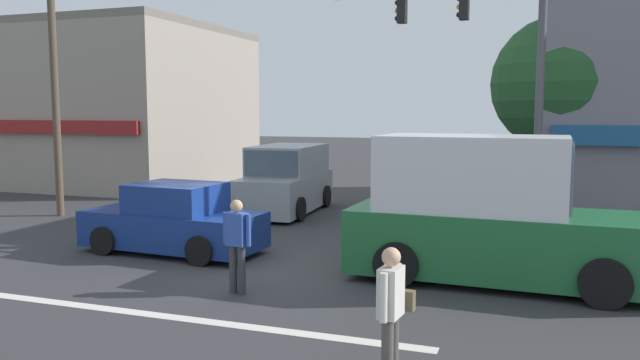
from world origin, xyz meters
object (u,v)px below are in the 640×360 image
box_truck_crossing_rightbound (490,216)px  van_waiting_far (287,181)px  traffic_light_mast (494,67)px  pedestrian_foreground_with_bag (392,308)px  utility_pole_near_left (54,78)px  street_tree (560,84)px  pedestrian_mid_crossing (237,240)px  sedan_parked_curbside (174,221)px

box_truck_crossing_rightbound → van_waiting_far: size_ratio=1.20×
traffic_light_mast → box_truck_crossing_rightbound: bearing=-86.1°
pedestrian_foreground_with_bag → utility_pole_near_left: bearing=145.8°
street_tree → pedestrian_mid_crossing: street_tree is taller
street_tree → traffic_light_mast: bearing=-110.5°
traffic_light_mast → pedestrian_foreground_with_bag: (-0.52, -7.79, -3.22)m
pedestrian_foreground_with_bag → van_waiting_far: bearing=117.9°
street_tree → sedan_parked_curbside: size_ratio=1.39×
sedan_parked_curbside → pedestrian_mid_crossing: bearing=-40.5°
pedestrian_mid_crossing → van_waiting_far: bearing=106.9°
box_truck_crossing_rightbound → pedestrian_mid_crossing: box_truck_crossing_rightbound is taller
utility_pole_near_left → box_truck_crossing_rightbound: size_ratio=1.43×
street_tree → sedan_parked_curbside: street_tree is taller
utility_pole_near_left → sedan_parked_curbside: utility_pole_near_left is taller
sedan_parked_curbside → pedestrian_mid_crossing: 3.73m
utility_pole_near_left → pedestrian_mid_crossing: bearing=-32.0°
utility_pole_near_left → sedan_parked_curbside: size_ratio=1.92×
traffic_light_mast → van_waiting_far: size_ratio=1.32×
van_waiting_far → pedestrian_foreground_with_bag: size_ratio=2.82×
sedan_parked_curbside → pedestrian_mid_crossing: pedestrian_mid_crossing is taller
street_tree → traffic_light_mast: size_ratio=0.94×
traffic_light_mast → pedestrian_foreground_with_bag: 8.45m
traffic_light_mast → van_waiting_far: 8.06m
box_truck_crossing_rightbound → pedestrian_foreground_with_bag: (-0.71, -5.07, -0.30)m
van_waiting_far → sedan_parked_curbside: 6.12m
traffic_light_mast → van_waiting_far: (-6.52, 3.53, -3.17)m
utility_pole_near_left → sedan_parked_curbside: (6.04, -3.13, -3.47)m
utility_pole_near_left → box_truck_crossing_rightbound: (12.98, -3.28, -2.93)m
pedestrian_mid_crossing → box_truck_crossing_rightbound: bearing=28.9°
van_waiting_far → sedan_parked_curbside: size_ratio=1.12×
van_waiting_far → sedan_parked_curbside: van_waiting_far is taller
utility_pole_near_left → pedestrian_foreground_with_bag: 15.19m
street_tree → traffic_light_mast: 4.25m
sedan_parked_curbside → pedestrian_foreground_with_bag: size_ratio=2.51×
street_tree → utility_pole_near_left: 14.69m
box_truck_crossing_rightbound → van_waiting_far: (-6.70, 6.25, -0.25)m
utility_pole_near_left → van_waiting_far: utility_pole_near_left is taller
street_tree → sedan_parked_curbside: (-8.24, -6.55, -3.23)m
sedan_parked_curbside → box_truck_crossing_rightbound: bearing=-1.2°
traffic_light_mast → box_truck_crossing_rightbound: 4.00m
street_tree → van_waiting_far: (-8.00, -0.45, -2.93)m
pedestrian_foreground_with_bag → pedestrian_mid_crossing: 4.41m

